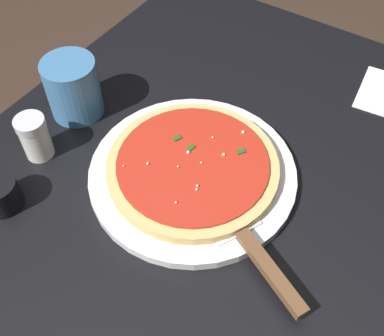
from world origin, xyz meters
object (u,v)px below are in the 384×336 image
(cup_tall_drink, at_px, (73,88))
(cup_small_sauce, at_px, (0,194))
(serving_plate, at_px, (192,173))
(pizza_server, at_px, (252,248))
(pizza, at_px, (192,166))
(parmesan_shaker, at_px, (35,137))

(cup_tall_drink, xyz_separation_m, cup_small_sauce, (-0.20, -0.04, -0.03))
(serving_plate, xyz_separation_m, pizza_server, (-0.07, -0.14, 0.01))
(serving_plate, height_order, cup_small_sauce, cup_small_sauce)
(pizza, xyz_separation_m, cup_small_sauce, (-0.19, 0.20, -0.00))
(pizza_server, distance_m, cup_small_sauce, 0.36)
(pizza, bearing_deg, cup_tall_drink, 86.87)
(pizza_server, distance_m, cup_tall_drink, 0.39)
(serving_plate, bearing_deg, pizza_server, -116.39)
(cup_tall_drink, bearing_deg, cup_small_sauce, -168.74)
(serving_plate, relative_size, pizza_server, 1.44)
(pizza, height_order, cup_small_sauce, cup_small_sauce)
(pizza, relative_size, pizza_server, 1.18)
(pizza_server, bearing_deg, pizza, 63.60)
(cup_small_sauce, xyz_separation_m, parmesan_shaker, (0.10, 0.03, 0.01))
(serving_plate, distance_m, pizza, 0.02)
(cup_small_sauce, height_order, parmesan_shaker, parmesan_shaker)
(cup_small_sauce, bearing_deg, pizza_server, -70.23)
(cup_small_sauce, distance_m, parmesan_shaker, 0.10)
(serving_plate, distance_m, cup_tall_drink, 0.25)
(pizza_server, bearing_deg, cup_tall_drink, 77.79)
(parmesan_shaker, bearing_deg, pizza_server, -86.33)
(cup_tall_drink, height_order, cup_small_sauce, cup_tall_drink)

